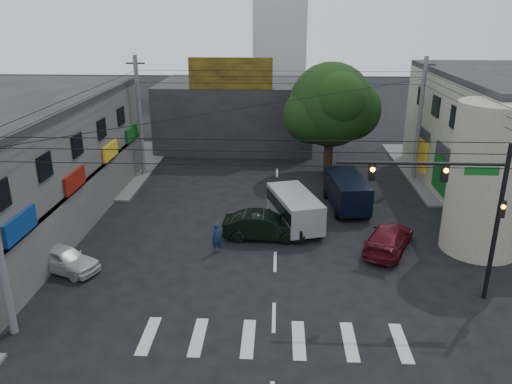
# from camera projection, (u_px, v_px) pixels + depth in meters

# --- Properties ---
(ground) EXTENTS (160.00, 160.00, 0.00)m
(ground) POSITION_uv_depth(u_px,v_px,m) (275.00, 281.00, 23.96)
(ground) COLOR black
(ground) RESTS_ON ground
(sidewalk_far_left) EXTENTS (16.00, 16.00, 0.15)m
(sidewalk_far_left) POSITION_uv_depth(u_px,v_px,m) (62.00, 165.00, 41.61)
(sidewalk_far_left) COLOR #514F4C
(sidewalk_far_left) RESTS_ON ground
(sidewalk_far_right) EXTENTS (16.00, 16.00, 0.15)m
(sidewalk_far_right) POSITION_uv_depth(u_px,v_px,m) (501.00, 171.00, 40.04)
(sidewalk_far_right) COLOR #514F4C
(sidewalk_far_right) RESTS_ON ground
(corner_column) EXTENTS (4.00, 4.00, 8.00)m
(corner_column) POSITION_uv_depth(u_px,v_px,m) (488.00, 179.00, 25.86)
(corner_column) COLOR gray
(corner_column) RESTS_ON ground
(building_far) EXTENTS (14.00, 10.00, 6.00)m
(building_far) POSITION_uv_depth(u_px,v_px,m) (236.00, 113.00, 47.50)
(building_far) COLOR #232326
(building_far) RESTS_ON ground
(billboard) EXTENTS (7.00, 0.30, 2.60)m
(billboard) POSITION_uv_depth(u_px,v_px,m) (231.00, 74.00, 41.43)
(billboard) COLOR olive
(billboard) RESTS_ON building_far
(street_tree) EXTENTS (6.40, 6.40, 8.70)m
(street_tree) POSITION_uv_depth(u_px,v_px,m) (331.00, 105.00, 37.86)
(street_tree) COLOR black
(street_tree) RESTS_ON ground
(traffic_gantry) EXTENTS (7.10, 0.35, 7.20)m
(traffic_gantry) POSITION_uv_depth(u_px,v_px,m) (461.00, 197.00, 21.02)
(traffic_gantry) COLOR black
(traffic_gantry) RESTS_ON ground
(utility_pole_far_left) EXTENTS (0.32, 0.32, 9.20)m
(utility_pole_far_left) POSITION_uv_depth(u_px,v_px,m) (140.00, 117.00, 37.85)
(utility_pole_far_left) COLOR #59595B
(utility_pole_far_left) RESTS_ON ground
(utility_pole_far_right) EXTENTS (0.32, 0.32, 9.20)m
(utility_pole_far_right) POSITION_uv_depth(u_px,v_px,m) (419.00, 120.00, 36.94)
(utility_pole_far_right) COLOR #59595B
(utility_pole_far_right) RESTS_ON ground
(dark_sedan) EXTENTS (1.95, 4.76, 1.53)m
(dark_sedan) POSITION_uv_depth(u_px,v_px,m) (264.00, 226.00, 28.24)
(dark_sedan) COLOR black
(dark_sedan) RESTS_ON ground
(white_compact) EXTENTS (4.16, 4.87, 1.30)m
(white_compact) POSITION_uv_depth(u_px,v_px,m) (64.00, 259.00, 24.73)
(white_compact) COLOR silver
(white_compact) RESTS_ON ground
(maroon_sedan) EXTENTS (5.54, 6.23, 1.38)m
(maroon_sedan) POSITION_uv_depth(u_px,v_px,m) (389.00, 238.00, 26.87)
(maroon_sedan) COLOR #500B16
(maroon_sedan) RESTS_ON ground
(silver_minivan) EXTENTS (6.05, 4.83, 2.10)m
(silver_minivan) POSITION_uv_depth(u_px,v_px,m) (295.00, 211.00, 29.58)
(silver_minivan) COLOR #A5A9AD
(silver_minivan) RESTS_ON ground
(navy_van) EXTENTS (5.73, 3.19, 2.11)m
(navy_van) POSITION_uv_depth(u_px,v_px,m) (347.00, 192.00, 32.56)
(navy_van) COLOR black
(navy_van) RESTS_ON ground
(traffic_officer) EXTENTS (0.84, 0.77, 1.63)m
(traffic_officer) POSITION_uv_depth(u_px,v_px,m) (217.00, 238.00, 26.63)
(traffic_officer) COLOR #132444
(traffic_officer) RESTS_ON ground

